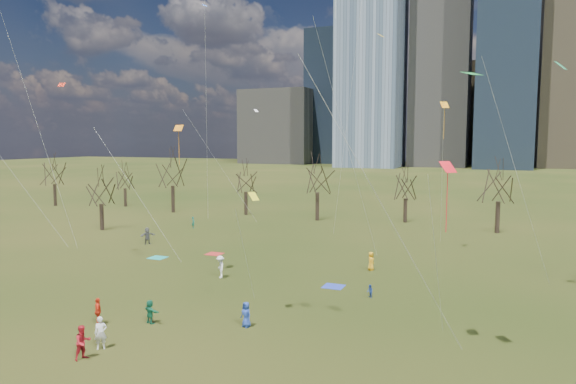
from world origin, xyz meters
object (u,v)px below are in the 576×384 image
at_px(blanket_navy, 334,286).
at_px(person_1, 101,333).
at_px(person_0, 246,314).
at_px(person_2, 83,342).
at_px(person_4, 98,311).
at_px(blanket_teal, 158,258).
at_px(blanket_crimson, 214,254).

distance_m(blanket_navy, person_1, 18.48).
relative_size(person_0, person_2, 0.86).
relative_size(person_2, person_4, 1.06).
xyz_separation_m(blanket_teal, person_1, (10.66, -19.42, 0.90)).
bearing_deg(person_2, blanket_navy, -6.07).
relative_size(blanket_crimson, person_2, 0.87).
relative_size(blanket_crimson, person_0, 1.01).
bearing_deg(person_0, blanket_crimson, 145.81).
distance_m(blanket_crimson, person_2, 25.29).
bearing_deg(blanket_navy, person_0, -102.88).
bearing_deg(person_1, blanket_crimson, 64.59).
bearing_deg(blanket_teal, person_4, -64.66).
bearing_deg(person_1, person_0, 4.89).
relative_size(blanket_navy, blanket_crimson, 1.00).
bearing_deg(person_0, person_1, -114.31).
relative_size(blanket_navy, person_2, 0.87).
xyz_separation_m(blanket_teal, blanket_crimson, (4.27, 3.58, 0.00)).
bearing_deg(person_4, person_1, -179.56).
height_order(person_0, person_4, person_4).
height_order(blanket_crimson, person_2, person_2).
relative_size(blanket_teal, person_1, 0.88).
xyz_separation_m(blanket_crimson, person_1, (6.39, -23.01, 0.90)).
bearing_deg(blanket_teal, blanket_crimson, 39.96).
relative_size(blanket_teal, person_0, 1.01).
distance_m(person_1, person_2, 1.43).
relative_size(blanket_teal, person_2, 0.87).
xyz_separation_m(blanket_crimson, person_2, (6.49, -24.43, 0.90)).
height_order(person_1, person_2, person_2).
bearing_deg(blanket_navy, blanket_crimson, 156.08).
relative_size(person_1, person_2, 0.99).
bearing_deg(blanket_crimson, blanket_navy, -23.92).
xyz_separation_m(person_0, person_4, (-8.70, -3.23, 0.07)).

